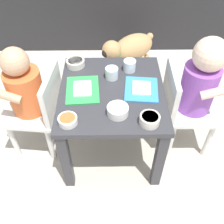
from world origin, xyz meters
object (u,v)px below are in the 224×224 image
dog (129,49)px  veggie_bowl_near (150,119)px  water_cup_left (130,66)px  veggie_bowl_far (118,110)px  seated_child_left (28,92)px  dining_table (112,102)px  food_tray_right (141,88)px  cereal_bowl_right_side (76,63)px  food_tray_left (83,89)px  water_cup_right (111,74)px  cereal_bowl_left_side (68,120)px  seated_child_right (197,85)px

dog → veggie_bowl_near: 0.93m
veggie_bowl_near → dog: bearing=91.1°
water_cup_left → veggie_bowl_far: water_cup_left is taller
seated_child_left → dog: 0.87m
dining_table → food_tray_right: food_tray_right is taller
veggie_bowl_far → dog: bearing=82.5°
water_cup_left → cereal_bowl_right_side: bearing=170.9°
food_tray_left → seated_child_left: bearing=174.8°
water_cup_right → cereal_bowl_left_side: (-0.18, -0.30, -0.01)m
seated_child_right → water_cup_right: bearing=171.2°
water_cup_left → food_tray_left: bearing=-146.6°
water_cup_left → cereal_bowl_left_side: bearing=-127.5°
cereal_bowl_left_side → water_cup_left: bearing=52.5°
veggie_bowl_near → food_tray_left: bearing=143.6°
water_cup_right → veggie_bowl_far: bearing=-84.6°
cereal_bowl_right_side → veggie_bowl_near: (0.34, -0.41, 0.00)m
dog → water_cup_left: water_cup_left is taller
food_tray_left → water_cup_right: size_ratio=3.27×
cereal_bowl_left_side → food_tray_right: bearing=32.7°
seated_child_right → water_cup_left: (-0.32, 0.12, 0.02)m
water_cup_right → cereal_bowl_right_side: size_ratio=0.66×
water_cup_right → veggie_bowl_far: (0.02, -0.25, -0.00)m
water_cup_right → veggie_bowl_near: bearing=-63.3°
dog → veggie_bowl_far: (-0.11, -0.85, 0.23)m
water_cup_left → veggie_bowl_near: size_ratio=0.75×
cereal_bowl_left_side → seated_child_right: bearing=21.5°
seated_child_right → water_cup_right: (-0.41, 0.06, 0.02)m
cereal_bowl_left_side → veggie_bowl_near: bearing=-1.0°
cereal_bowl_right_side → water_cup_left: bearing=-9.1°
dining_table → seated_child_right: 0.42m
food_tray_right → water_cup_right: water_cup_right is taller
food_tray_left → dog: bearing=68.4°
seated_child_left → water_cup_left: bearing=14.3°
food_tray_right → water_cup_right: 0.17m
seated_child_right → veggie_bowl_near: size_ratio=8.00×
veggie_bowl_near → cereal_bowl_left_side: veggie_bowl_near is taller
cereal_bowl_left_side → cereal_bowl_right_side: bearing=90.3°
food_tray_right → water_cup_right: size_ratio=3.02×
water_cup_left → veggie_bowl_near: 0.37m
food_tray_left → water_cup_left: (0.23, 0.15, 0.02)m
food_tray_left → dining_table: bearing=-1.6°
water_cup_right → cereal_bowl_left_side: bearing=-121.5°
seated_child_right → dog: size_ratio=1.63×
seated_child_right → food_tray_left: size_ratio=3.25×
dog → veggie_bowl_far: veggie_bowl_far is taller
dog → water_cup_right: water_cup_right is taller
dining_table → seated_child_left: (-0.41, 0.03, 0.05)m
seated_child_left → veggie_bowl_near: 0.61m
cereal_bowl_right_side → water_cup_right: bearing=-29.5°
seated_child_right → dog: 0.74m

